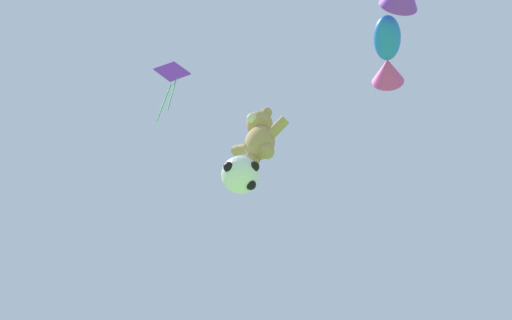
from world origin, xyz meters
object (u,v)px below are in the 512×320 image
fish_kite_cobalt (387,55)px  diamond_kite (171,77)px  soccer_ball_kite (241,175)px  teddy_bear_kite (259,137)px

fish_kite_cobalt → diamond_kite: 5.77m
fish_kite_cobalt → soccer_ball_kite: bearing=-156.9°
teddy_bear_kite → soccer_ball_kite: teddy_bear_kite is taller
soccer_ball_kite → fish_kite_cobalt: (3.39, 1.44, 3.09)m
teddy_bear_kite → fish_kite_cobalt: bearing=22.6°
fish_kite_cobalt → diamond_kite: diamond_kite is taller
fish_kite_cobalt → diamond_kite: size_ratio=0.76×
teddy_bear_kite → soccer_ball_kite: 1.22m
diamond_kite → teddy_bear_kite: bearing=29.5°
teddy_bear_kite → diamond_kite: bearing=-150.5°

